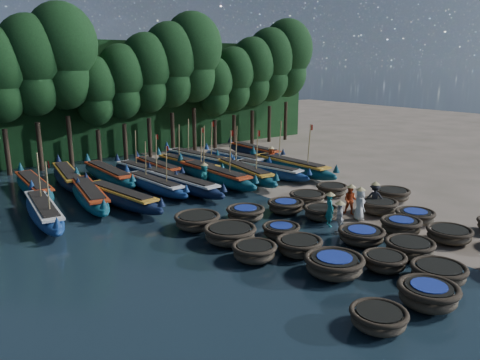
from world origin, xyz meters
TOP-DOWN VIEW (x-y plane):
  - ground at (0.00, 0.00)m, footprint 120.00×120.00m
  - foliage_wall at (0.00, 23.50)m, footprint 40.00×3.00m
  - coracle_0 at (-6.78, -9.48)m, footprint 2.21×2.21m
  - coracle_1 at (-4.36, -9.67)m, footprint 2.30×2.30m
  - coracle_2 at (-2.33, -8.86)m, footprint 2.55×2.55m
  - coracle_5 at (-5.03, -6.08)m, footprint 2.62×2.62m
  - coracle_6 at (-3.08, -6.98)m, footprint 1.89×1.89m
  - coracle_7 at (-1.05, -6.78)m, footprint 2.27×2.27m
  - coracle_8 at (1.90, -6.89)m, footprint 2.08×2.08m
  - coracle_10 at (-6.65, -3.13)m, footprint 1.94×1.94m
  - coracle_11 at (-4.72, -3.82)m, footprint 2.37×2.37m
  - coracle_12 at (-1.52, -4.59)m, footprint 2.15×2.15m
  - coracle_13 at (0.95, -4.96)m, footprint 2.31×2.31m
  - coracle_14 at (2.97, -4.43)m, footprint 2.17×2.17m
  - coracle_15 at (-6.27, -0.87)m, footprint 3.02×3.02m
  - coracle_16 at (-3.93, -1.79)m, footprint 2.17×2.17m
  - coracle_17 at (-0.50, -1.09)m, footprint 2.19×2.19m
  - coracle_18 at (2.81, -2.27)m, footprint 2.16×2.16m
  - coracle_19 at (5.47, -1.27)m, footprint 2.14×2.14m
  - coracle_20 at (-6.48, 1.63)m, footprint 2.76×2.76m
  - coracle_21 at (-3.80, 1.15)m, footprint 2.41×2.41m
  - coracle_22 at (-1.22, 0.86)m, footprint 2.01×2.01m
  - coracle_23 at (0.90, 1.31)m, footprint 2.34×2.34m
  - coracle_24 at (3.40, 1.69)m, footprint 2.06×2.06m
  - long_boat_0 at (-12.24, 7.53)m, footprint 2.22×8.12m
  - long_boat_1 at (-9.28, 9.08)m, footprint 2.77×8.47m
  - long_boat_2 at (-7.97, 7.58)m, footprint 2.71×8.12m
  - long_boat_3 at (-5.02, 9.16)m, footprint 1.92×7.46m
  - long_boat_4 at (-3.55, 8.02)m, footprint 2.32×8.21m
  - long_boat_5 at (-0.74, 8.64)m, footprint 1.90×9.12m
  - long_boat_6 at (1.52, 8.26)m, footprint 2.68×8.68m
  - long_boat_7 at (3.43, 7.92)m, footprint 2.60×7.63m
  - long_boat_8 at (5.40, 7.56)m, footprint 1.85×9.13m
  - long_boat_9 at (-11.34, 13.18)m, footprint 1.70×8.29m
  - long_boat_10 at (-8.83, 14.49)m, footprint 2.62×8.31m
  - long_boat_11 at (-6.35, 13.51)m, footprint 1.53×8.41m
  - long_boat_12 at (-4.03, 12.62)m, footprint 2.28×7.93m
  - long_boat_13 at (-2.46, 13.58)m, footprint 1.35×7.56m
  - long_boat_14 at (-0.45, 12.60)m, footprint 2.27×8.38m
  - long_boat_15 at (1.46, 14.27)m, footprint 2.70×8.62m
  - long_boat_16 at (4.06, 12.65)m, footprint 2.13×7.93m
  - long_boat_17 at (7.44, 14.39)m, footprint 1.52×7.99m
  - fisherman_0 at (1.13, -2.30)m, footprint 0.84×0.99m
  - fisherman_1 at (-0.87, -2.02)m, footprint 0.63×0.74m
  - fisherman_2 at (1.44, -1.44)m, footprint 0.95×1.00m
  - fisherman_3 at (3.05, -1.80)m, footprint 1.13×1.17m
  - fisherman_4 at (-1.32, -3.07)m, footprint 0.90×0.96m
  - fisherman_5 at (-1.79, 8.23)m, footprint 1.50×1.21m
  - fisherman_6 at (5.51, 9.92)m, footprint 0.95×0.76m
  - tree_3 at (-9.10, 20.00)m, footprint 4.92×4.92m
  - tree_4 at (-6.80, 20.00)m, footprint 5.34×5.34m
  - tree_5 at (-4.50, 20.00)m, footprint 3.68×3.68m
  - tree_6 at (-2.20, 20.00)m, footprint 4.09×4.09m
  - tree_7 at (0.10, 20.00)m, footprint 4.51×4.51m
  - tree_8 at (2.40, 20.00)m, footprint 4.92×4.92m
  - tree_9 at (4.70, 20.00)m, footprint 5.34×5.34m
  - tree_10 at (7.00, 20.00)m, footprint 3.68×3.68m
  - tree_11 at (9.30, 20.00)m, footprint 4.09×4.09m
  - tree_12 at (11.60, 20.00)m, footprint 4.51×4.51m
  - tree_13 at (13.90, 20.00)m, footprint 4.92×4.92m
  - tree_14 at (16.20, 20.00)m, footprint 5.34×5.34m

SIDE VIEW (x-z plane):
  - ground at x=0.00m, z-range 0.00..0.00m
  - coracle_16 at x=-3.93m, z-range 0.05..0.68m
  - coracle_0 at x=-6.78m, z-range 0.05..0.70m
  - coracle_8 at x=1.90m, z-range 0.05..0.73m
  - coracle_14 at x=2.97m, z-range 0.05..0.74m
  - coracle_6 at x=-3.08m, z-range 0.05..0.74m
  - coracle_23 at x=0.90m, z-range 0.05..0.76m
  - coracle_2 at x=-2.33m, z-range 0.05..0.77m
  - coracle_22 at x=-1.22m, z-range 0.06..0.77m
  - coracle_7 at x=-1.05m, z-range 0.05..0.78m
  - coracle_12 at x=-1.52m, z-range 0.06..0.78m
  - coracle_17 at x=-0.50m, z-range 0.05..0.78m
  - coracle_24 at x=3.40m, z-range 0.05..0.79m
  - coracle_10 at x=-6.65m, z-range 0.05..0.80m
  - coracle_19 at x=5.47m, z-range 0.05..0.80m
  - coracle_11 at x=-4.72m, z-range 0.05..0.81m
  - coracle_21 at x=-3.80m, z-range 0.06..0.81m
  - coracle_20 at x=-6.48m, z-range 0.05..0.82m
  - coracle_18 at x=2.81m, z-range 0.06..0.83m
  - coracle_15 at x=-6.27m, z-range 0.06..0.86m
  - coracle_13 at x=0.95m, z-range 0.06..0.85m
  - coracle_5 at x=-5.03m, z-range 0.06..0.87m
  - coracle_1 at x=-4.36m, z-range 0.07..0.91m
  - long_boat_3 at x=-5.02m, z-range -1.08..2.09m
  - long_boat_13 at x=-2.46m, z-range -0.16..1.17m
  - long_boat_7 at x=3.43m, z-range -0.16..1.20m
  - long_boat_16 at x=4.06m, z-range -0.17..1.23m
  - long_boat_17 at x=7.44m, z-range -0.17..1.24m
  - long_boat_12 at x=-4.03m, z-range -1.16..2.23m
  - long_boat_0 at x=-12.24m, z-range -1.18..2.28m
  - long_boat_2 at x=-7.97m, z-range -0.17..1.27m
  - long_boat_4 at x=-3.55m, z-range -0.17..1.28m
  - long_boat_9 at x=-11.34m, z-range -0.17..1.29m
  - long_boat_10 at x=-8.83m, z-range -0.18..1.30m
  - long_boat_11 at x=-6.35m, z-range -0.18..1.30m
  - long_boat_14 at x=-0.45m, z-range -1.22..2.36m
  - long_boat_1 at x=-9.28m, z-range -0.18..1.33m
  - long_boat_15 at x=1.46m, z-range -1.26..2.43m
  - long_boat_6 at x=1.52m, z-range -1.27..2.45m
  - long_boat_5 at x=-0.74m, z-range -1.32..2.55m
  - long_boat_8 at x=5.40m, z-range -1.32..2.56m
  - fisherman_5 at x=-1.79m, z-range -0.06..1.74m
  - fisherman_3 at x=3.05m, z-range -0.06..1.74m
  - fisherman_4 at x=-1.32m, z-range -0.03..1.76m
  - fisherman_2 at x=1.44m, z-range -0.05..1.78m
  - fisherman_6 at x=5.51m, z-range -0.04..1.84m
  - fisherman_0 at x=1.13m, z-range -0.04..1.86m
  - fisherman_1 at x=-0.87m, z-range 0.00..1.91m
  - foliage_wall at x=0.00m, z-range 0.00..10.00m
  - tree_5 at x=-4.50m, z-range 1.63..10.31m
  - tree_10 at x=7.00m, z-range 1.63..10.31m
  - tree_6 at x=-2.20m, z-range 1.82..11.47m
  - tree_11 at x=9.30m, z-range 1.82..11.47m
  - tree_7 at x=0.10m, z-range 2.01..12.64m
  - tree_12 at x=11.60m, z-range 2.01..12.64m
  - tree_3 at x=-9.10m, z-range 2.19..13.80m
  - tree_8 at x=2.40m, z-range 2.19..13.80m
  - tree_13 at x=13.90m, z-range 2.19..13.80m
  - tree_4 at x=-6.80m, z-range 2.38..14.96m
  - tree_9 at x=4.70m, z-range 2.38..14.96m
  - tree_14 at x=16.20m, z-range 2.38..14.96m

